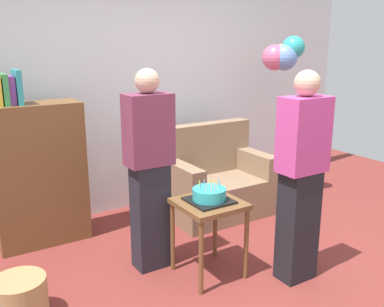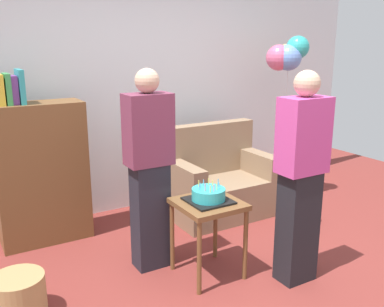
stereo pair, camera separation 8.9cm
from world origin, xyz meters
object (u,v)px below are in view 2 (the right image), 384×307
side_table (208,213)px  person_blowing_candles (149,170)px  person_holding_cake (301,178)px  wicker_basket (19,297)px  bookshelf (41,171)px  balloon_bunch (287,55)px  handbag (309,214)px  couch (218,183)px  birthday_cake (208,195)px

side_table → person_blowing_candles: person_blowing_candles is taller
person_holding_cake → wicker_basket: 2.15m
person_blowing_candles → person_holding_cake: bearing=-32.0°
person_holding_cake → bookshelf: bearing=-38.3°
balloon_bunch → handbag: bearing=-107.8°
bookshelf → wicker_basket: (-0.42, -1.13, -0.52)m
couch → person_blowing_candles: person_blowing_candles is taller
balloon_bunch → birthday_cake: bearing=-148.8°
birthday_cake → balloon_bunch: bearing=31.2°
bookshelf → person_blowing_candles: 1.16m
bookshelf → handbag: size_ratio=5.69×
birthday_cake → wicker_basket: bearing=172.6°
bookshelf → balloon_bunch: 2.83m
handbag → balloon_bunch: bearing=72.2°
person_blowing_candles → side_table: bearing=-39.1°
bookshelf → person_holding_cake: bearing=-48.3°
bookshelf → side_table: 1.65m
person_holding_cake → handbag: bearing=-130.6°
side_table → birthday_cake: (0.00, -0.00, 0.15)m
person_blowing_candles → wicker_basket: size_ratio=4.53×
balloon_bunch → bookshelf: bearing=173.2°
bookshelf → handbag: (2.41, -1.00, -0.57)m
bookshelf → birthday_cake: (0.98, -1.32, -0.00)m
handbag → person_blowing_candles: bearing=178.5°
side_table → handbag: bearing=12.5°
couch → side_table: (-0.79, -1.02, 0.18)m
person_holding_cake → person_blowing_candles: bearing=-31.2°
side_table → balloon_bunch: 2.25m
side_table → balloon_bunch: bearing=31.2°
handbag → balloon_bunch: balloon_bunch is taller
side_table → balloon_bunch: (1.65, 1.00, 1.15)m
birthday_cake → person_holding_cake: 0.71m
side_table → birthday_cake: 0.15m
person_blowing_candles → person_holding_cake: same height
birthday_cake → balloon_bunch: (1.65, 1.00, 1.00)m
couch → side_table: bearing=-127.5°
wicker_basket → balloon_bunch: 3.51m
birthday_cake → wicker_basket: (-1.40, 0.18, -0.52)m
bookshelf → side_table: bookshelf is taller
birthday_cake → couch: bearing=52.5°
bookshelf → wicker_basket: bookshelf is taller
couch → birthday_cake: bearing=-127.5°
bookshelf → person_holding_cake: size_ratio=0.98×
side_table → balloon_bunch: balloon_bunch is taller
handbag → wicker_basket: bearing=-177.2°
handbag → balloon_bunch: size_ratio=0.15×
couch → wicker_basket: 2.35m
couch → person_holding_cake: 1.53m
wicker_basket → balloon_bunch: size_ratio=0.19×
birthday_cake → handbag: bearing=12.5°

